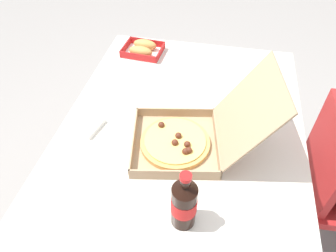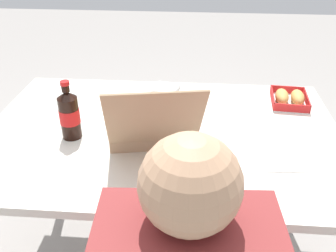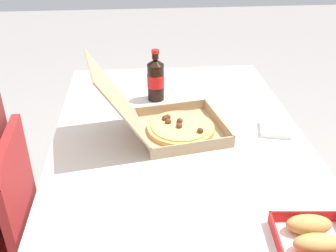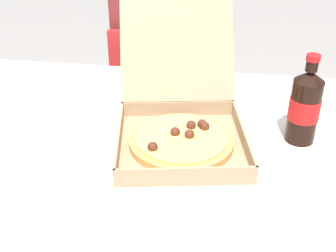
{
  "view_description": "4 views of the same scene",
  "coord_description": "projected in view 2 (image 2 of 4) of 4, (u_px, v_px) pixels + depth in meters",
  "views": [
    {
      "loc": [
        0.79,
        0.11,
        1.6
      ],
      "look_at": [
        0.01,
        -0.04,
        0.8
      ],
      "focal_mm": 33.42,
      "sensor_mm": 36.0,
      "label": 1
    },
    {
      "loc": [
        -0.12,
        1.22,
        1.48
      ],
      "look_at": [
        -0.03,
        0.03,
        0.78
      ],
      "focal_mm": 39.97,
      "sensor_mm": 36.0,
      "label": 2
    },
    {
      "loc": [
        -1.21,
        0.15,
        1.5
      ],
      "look_at": [
        0.06,
        0.04,
        0.76
      ],
      "focal_mm": 41.97,
      "sensor_mm": 36.0,
      "label": 3
    },
    {
      "loc": [
        0.14,
        -0.87,
        1.31
      ],
      "look_at": [
        0.01,
        0.0,
        0.79
      ],
      "focal_mm": 45.65,
      "sensor_mm": 36.0,
      "label": 4
    }
  ],
  "objects": [
    {
      "name": "dining_table",
      "position": [
        162.0,
        147.0,
        1.47
      ],
      "size": [
        1.37,
        0.92,
        0.74
      ],
      "color": "silver",
      "rests_on": "ground_plane"
    },
    {
      "name": "pizza_box_open",
      "position": [
        151.0,
        125.0,
        1.38
      ],
      "size": [
        0.38,
        0.52,
        0.31
      ],
      "color": "tan",
      "rests_on": "dining_table"
    },
    {
      "name": "bread_side_box",
      "position": [
        290.0,
        98.0,
        1.62
      ],
      "size": [
        0.16,
        0.2,
        0.06
      ],
      "color": "white",
      "rests_on": "dining_table"
    },
    {
      "name": "cola_bottle",
      "position": [
        69.0,
        114.0,
        1.35
      ],
      "size": [
        0.07,
        0.07,
        0.22
      ],
      "color": "black",
      "rests_on": "dining_table"
    },
    {
      "name": "paper_menu",
      "position": [
        273.0,
        159.0,
        1.27
      ],
      "size": [
        0.23,
        0.17,
        0.0
      ],
      "primitive_type": "cube",
      "rotation": [
        0.0,
        0.0,
        0.11
      ],
      "color": "white",
      "rests_on": "dining_table"
    },
    {
      "name": "napkin_pile",
      "position": [
        166.0,
        89.0,
        1.74
      ],
      "size": [
        0.13,
        0.13,
        0.02
      ],
      "primitive_type": "cube",
      "rotation": [
        0.0,
        0.0,
        -0.24
      ],
      "color": "white",
      "rests_on": "dining_table"
    }
  ]
}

